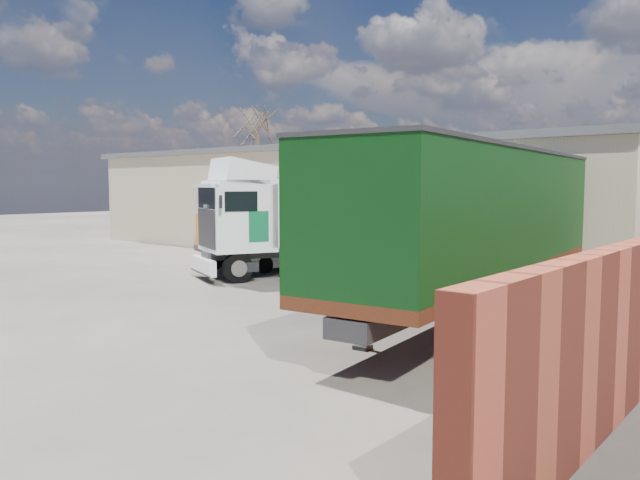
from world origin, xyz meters
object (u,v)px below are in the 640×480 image
Objects in this scene: tractor_unit at (259,227)px; panel_van at (280,243)px; bare_tree at (257,121)px; box_trailer at (478,216)px; orange_skip at (221,236)px.

tractor_unit reaches higher than panel_van.
box_trailer is (24.98, -17.03, -5.32)m from bare_tree.
tractor_unit is 9.17m from orange_skip.
bare_tree reaches higher than tractor_unit.
box_trailer is 11.19m from panel_van.
orange_skip is (-7.69, 4.89, -1.01)m from tractor_unit.
box_trailer reaches higher than panel_van.
tractor_unit is 0.52× the size of box_trailer.
panel_van is at bearing 0.40° from orange_skip.
panel_van is at bearing -42.16° from bare_tree.
orange_skip is at bearing 166.88° from panel_van.
bare_tree is 2.73× the size of orange_skip.
tractor_unit reaches higher than orange_skip.
orange_skip is at bearing 152.71° from box_trailer.
tractor_unit reaches higher than box_trailer.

